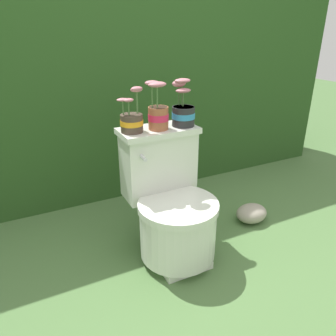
{
  "coord_description": "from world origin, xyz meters",
  "views": [
    {
      "loc": [
        -0.71,
        -1.31,
        1.17
      ],
      "look_at": [
        -0.02,
        0.07,
        0.49
      ],
      "focal_mm": 35.0,
      "sensor_mm": 36.0,
      "label": 1
    }
  ],
  "objects_px": {
    "potted_plant_middle": "(183,111)",
    "garden_stone": "(251,213)",
    "potted_plant_midleft": "(158,113)",
    "potted_plant_left": "(132,119)",
    "toilet": "(171,205)"
  },
  "relations": [
    {
      "from": "potted_plant_left",
      "to": "garden_stone",
      "type": "xyz_separation_m",
      "value": [
        0.75,
        -0.11,
        -0.68
      ]
    },
    {
      "from": "potted_plant_midleft",
      "to": "potted_plant_left",
      "type": "bearing_deg",
      "value": 173.34
    },
    {
      "from": "toilet",
      "to": "garden_stone",
      "type": "bearing_deg",
      "value": 3.43
    },
    {
      "from": "toilet",
      "to": "garden_stone",
      "type": "relative_size",
      "value": 3.26
    },
    {
      "from": "potted_plant_middle",
      "to": "garden_stone",
      "type": "relative_size",
      "value": 1.16
    },
    {
      "from": "toilet",
      "to": "potted_plant_midleft",
      "type": "height_order",
      "value": "potted_plant_midleft"
    },
    {
      "from": "potted_plant_left",
      "to": "potted_plant_middle",
      "type": "relative_size",
      "value": 0.92
    },
    {
      "from": "potted_plant_middle",
      "to": "garden_stone",
      "type": "distance_m",
      "value": 0.84
    },
    {
      "from": "potted_plant_left",
      "to": "potted_plant_middle",
      "type": "height_order",
      "value": "potted_plant_middle"
    },
    {
      "from": "potted_plant_left",
      "to": "potted_plant_midleft",
      "type": "relative_size",
      "value": 0.9
    },
    {
      "from": "potted_plant_midleft",
      "to": "potted_plant_middle",
      "type": "bearing_deg",
      "value": 1.6
    },
    {
      "from": "potted_plant_left",
      "to": "potted_plant_middle",
      "type": "bearing_deg",
      "value": -2.39
    },
    {
      "from": "potted_plant_midleft",
      "to": "garden_stone",
      "type": "distance_m",
      "value": 0.94
    },
    {
      "from": "toilet",
      "to": "potted_plant_middle",
      "type": "relative_size",
      "value": 2.8
    },
    {
      "from": "potted_plant_left",
      "to": "garden_stone",
      "type": "bearing_deg",
      "value": -8.51
    }
  ]
}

